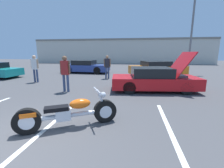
% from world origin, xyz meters
% --- Properties ---
extents(parking_stripe_middle, '(0.12, 4.87, 0.01)m').
position_xyz_m(parking_stripe_middle, '(0.54, 0.87, 0.00)').
color(parking_stripe_middle, white).
rests_on(parking_stripe_middle, ground).
extents(parking_stripe_back, '(0.12, 4.87, 0.01)m').
position_xyz_m(parking_stripe_back, '(3.66, 0.87, 0.00)').
color(parking_stripe_back, white).
rests_on(parking_stripe_back, ground).
extents(far_building, '(32.00, 4.20, 4.40)m').
position_xyz_m(far_building, '(0.00, 26.74, 2.34)').
color(far_building, beige).
rests_on(far_building, ground).
extents(light_pole, '(1.21, 0.28, 7.34)m').
position_xyz_m(light_pole, '(7.98, 13.51, 4.05)').
color(light_pole, slate).
rests_on(light_pole, ground).
extents(motorcycle, '(2.33, 1.35, 0.95)m').
position_xyz_m(motorcycle, '(1.10, 1.23, 0.39)').
color(motorcycle, black).
rests_on(motorcycle, ground).
extents(show_car_hood_open, '(4.43, 2.21, 1.96)m').
position_xyz_m(show_car_hood_open, '(3.75, 5.63, 0.57)').
color(show_car_hood_open, red).
rests_on(show_car_hood_open, ground).
extents(parked_car_mid_row, '(4.49, 2.07, 1.21)m').
position_xyz_m(parked_car_mid_row, '(-2.00, 11.88, 0.59)').
color(parked_car_mid_row, navy).
rests_on(parked_car_mid_row, ground).
extents(parked_car_right_row, '(4.95, 3.41, 1.24)m').
position_xyz_m(parked_car_right_row, '(4.59, 10.85, 0.60)').
color(parked_car_right_row, orange).
rests_on(parked_car_right_row, ground).
extents(spectator_near_motorcycle, '(0.52, 0.23, 1.72)m').
position_xyz_m(spectator_near_motorcycle, '(0.69, 8.85, 1.03)').
color(spectator_near_motorcycle, '#38476B').
rests_on(spectator_near_motorcycle, ground).
extents(spectator_by_show_car, '(0.52, 0.23, 1.76)m').
position_xyz_m(spectator_by_show_car, '(-3.69, 6.70, 1.05)').
color(spectator_by_show_car, '#38476B').
rests_on(spectator_by_show_car, ground).
extents(spectator_midground, '(0.52, 0.23, 1.77)m').
position_xyz_m(spectator_midground, '(-0.62, 4.68, 1.06)').
color(spectator_midground, '#38476B').
rests_on(spectator_midground, ground).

